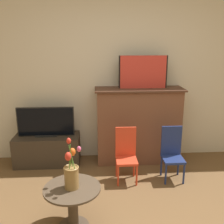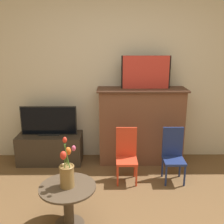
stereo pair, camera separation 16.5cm
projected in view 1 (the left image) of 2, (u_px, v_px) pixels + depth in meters
The scene contains 9 objects.
wall_back at pixel (117, 69), 3.85m from camera, with size 8.00×0.06×2.70m.
fireplace_mantel at pixel (138, 124), 3.86m from camera, with size 1.26×0.43×1.11m.
painting at pixel (143, 72), 3.67m from camera, with size 0.69×0.03×0.45m.
tv_stand at pixel (48, 150), 3.85m from camera, with size 0.93×0.41×0.43m.
tv_monitor at pixel (46, 122), 3.74m from camera, with size 0.81×0.12×0.43m.
chair_red at pixel (126, 153), 3.37m from camera, with size 0.27×0.27×0.70m.
chair_blue at pixel (172, 151), 3.40m from camera, with size 0.27×0.27×0.70m.
side_table at pixel (73, 201), 2.49m from camera, with size 0.54×0.54×0.44m.
vase_tulips at pixel (71, 173), 2.42m from camera, with size 0.17×0.20×0.46m.
Camera 1 is at (-0.31, -1.74, 1.78)m, focal length 42.00 mm.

